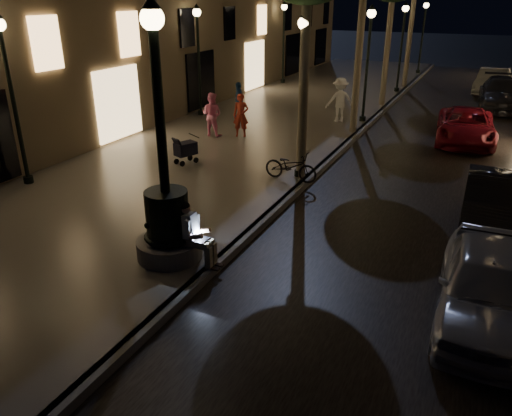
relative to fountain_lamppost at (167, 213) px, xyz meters
The scene contains 24 objects.
ground 13.09m from the fountain_lamppost, 85.60° to the left, with size 120.00×120.00×0.00m, color black.
cobble_lane 13.65m from the fountain_lamppost, 72.90° to the left, with size 6.00×45.00×0.02m, color black.
promenade 13.39m from the fountain_lamppost, 102.99° to the left, with size 8.00×45.00×0.20m, color slate.
curb_strip 13.09m from the fountain_lamppost, 85.60° to the left, with size 0.25×45.00×0.20m, color #59595B.
fountain_lamppost is the anchor object (origin of this frame).
seated_man_laptop 0.68m from the fountain_lamppost, ahead, with size 0.98×0.33×1.35m.
lamp_curb_a 6.37m from the fountain_lamppost, 83.35° to the left, with size 0.36×0.36×4.81m.
lamp_curb_b 14.16m from the fountain_lamppost, 87.14° to the left, with size 0.36×0.36×4.81m.
lamp_curb_c 22.10m from the fountain_lamppost, 88.18° to the left, with size 0.36×0.36×4.81m.
lamp_curb_d 30.08m from the fountain_lamppost, 88.66° to the left, with size 0.36×0.36×4.81m.
lamp_left_a 7.00m from the fountain_lamppost, 162.65° to the left, with size 0.36×0.36×4.81m.
lamp_left_b 13.75m from the fountain_lamppost, 118.07° to the left, with size 0.36×0.36×4.81m.
lamp_left_c 23.00m from the fountain_lamppost, 106.22° to the left, with size 0.36×0.36×4.81m.
stroller 6.39m from the fountain_lamppost, 119.40° to the left, with size 0.64×0.99×1.01m.
car_front 6.26m from the fountain_lamppost, ahead, with size 1.63×4.06×1.38m, color #AAABB2.
car_second 7.98m from the fountain_lamppost, 38.88° to the left, with size 1.40×4.03×1.33m, color black.
car_third 13.96m from the fountain_lamppost, 68.99° to the left, with size 2.11×4.58×1.27m, color maroon.
car_rear 21.29m from the fountain_lamppost, 73.06° to the left, with size 2.13×5.23×1.52m, color #2D2D32.
car_fifth 25.30m from the fountain_lamppost, 77.21° to the left, with size 1.50×4.30×1.42m, color #A8A8A3.
pedestrian_red 9.87m from the fountain_lamppost, 107.77° to the left, with size 0.61×0.40×1.67m, color #B33523.
pedestrian_pink 9.90m from the fountain_lamppost, 114.41° to the left, with size 0.82×0.64×1.70m, color pink.
pedestrian_white 13.45m from the fountain_lamppost, 90.99° to the left, with size 1.22×0.70×1.89m, color white.
pedestrian_blue 13.02m from the fountain_lamppost, 110.38° to the left, with size 0.93×0.39×1.59m, color navy.
bicycle 5.61m from the fountain_lamppost, 83.82° to the left, with size 0.58×1.67×0.88m, color black.
Camera 1 is at (4.69, -5.78, 5.42)m, focal length 35.00 mm.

